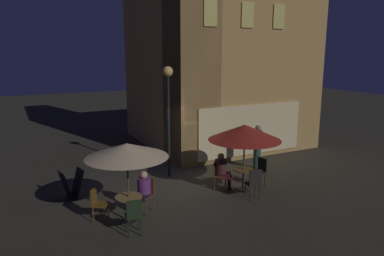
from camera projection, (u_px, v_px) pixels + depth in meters
ground_plane at (170, 184)px, 12.49m from camera, size 60.00×60.00×0.00m
cafe_building at (206, 64)px, 16.14m from camera, size 7.16×7.06×7.82m
street_lamp_near_corner at (168, 96)px, 12.71m from camera, size 0.36×0.36×3.97m
menu_sandwich_board at (72, 184)px, 11.17m from camera, size 0.74×0.66×0.91m
cafe_table_0 at (243, 176)px, 11.83m from camera, size 0.66×0.66×0.73m
cafe_table_1 at (129, 203)px, 9.67m from camera, size 0.72×0.72×0.71m
patio_umbrella_0 at (245, 133)px, 11.53m from camera, size 2.33×2.33×2.20m
patio_umbrella_1 at (127, 151)px, 9.36m from camera, size 2.16×2.16×2.16m
cafe_chair_0 at (260, 169)px, 12.31m from camera, size 0.45×0.45×0.94m
cafe_chair_1 at (218, 172)px, 11.98m from camera, size 0.61×0.61×0.93m
cafe_chair_2 at (254, 182)px, 11.06m from camera, size 0.47×0.47×0.99m
cafe_chair_3 at (134, 214)px, 8.89m from camera, size 0.44×0.44×0.97m
cafe_chair_4 at (146, 191)px, 10.35m from camera, size 0.59×0.59×0.97m
cafe_chair_5 at (97, 201)px, 9.72m from camera, size 0.54×0.54×0.92m
patron_seated_0 at (222, 169)px, 11.92m from camera, size 0.56×0.53×1.23m
patron_seated_1 at (143, 189)px, 10.20m from camera, size 0.56×0.53×1.19m
patron_standing_2 at (257, 147)px, 13.90m from camera, size 0.33×0.33×1.74m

